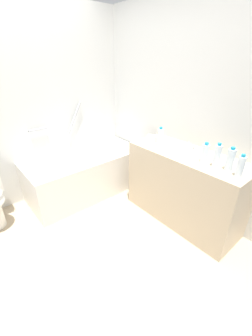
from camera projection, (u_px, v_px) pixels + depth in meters
ground_plane at (76, 253)px, 2.21m from camera, size 4.09×4.09×0.00m
wall_back_tiled at (10, 112)px, 2.57m from camera, size 3.49×0.10×2.43m
wall_right_mirror at (184, 112)px, 2.56m from camera, size 0.10×3.00×2.43m
bathtub at (86, 172)px, 3.10m from camera, size 1.63×0.74×1.24m
vanity_counter at (183, 187)px, 2.51m from camera, size 0.53×1.36×0.87m
sink_basin at (178, 149)px, 2.34m from camera, size 0.30×0.30×0.07m
sink_faucet at (188, 145)px, 2.44m from camera, size 0.13×0.15×0.07m
water_bottle_0 at (205, 153)px, 2.08m from camera, size 0.07×0.07×0.20m
water_bottle_1 at (241, 166)px, 1.82m from camera, size 0.06×0.06×0.21m
water_bottle_2 at (160, 137)px, 2.46m from camera, size 0.07×0.07×0.23m
water_bottle_3 at (230, 160)px, 1.93m from camera, size 0.07×0.07×0.22m
water_bottle_4 at (217, 156)px, 1.98m from camera, size 0.06×0.06×0.24m
drinking_glass_0 at (150, 139)px, 2.57m from camera, size 0.06×0.06×0.10m
drinking_glass_1 at (158, 139)px, 2.59m from camera, size 0.07×0.07×0.08m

